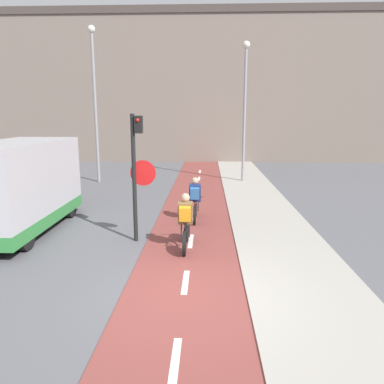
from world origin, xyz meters
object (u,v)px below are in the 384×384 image
cyclist_far (195,200)px  street_lamp_sidewalk (245,98)px  cyclist_near (185,222)px  traffic_light_pole (137,164)px  van (18,188)px  street_lamp_far (94,90)px

cyclist_far → street_lamp_sidewalk: bearing=73.3°
cyclist_near → traffic_light_pole: bearing=155.5°
street_lamp_sidewalk → van: street_lamp_sidewalk is taller
street_lamp_sidewalk → cyclist_far: (-2.19, -7.32, -3.45)m
cyclist_far → van: van is taller
cyclist_near → van: size_ratio=0.34×
street_lamp_sidewalk → cyclist_near: street_lamp_sidewalk is taller
traffic_light_pole → street_lamp_sidewalk: bearing=68.6°
van → traffic_light_pole: bearing=-11.2°
street_lamp_far → cyclist_near: 11.37m
traffic_light_pole → street_lamp_sidewalk: size_ratio=0.50×
street_lamp_far → cyclist_far: street_lamp_far is taller
street_lamp_far → cyclist_far: bearing=-53.7°
cyclist_near → cyclist_far: cyclist_near is taller
street_lamp_far → cyclist_near: street_lamp_far is taller
traffic_light_pole → street_lamp_far: size_ratio=0.45×
traffic_light_pole → van: size_ratio=0.70×
cyclist_far → traffic_light_pole: bearing=-126.3°
cyclist_far → van: 5.23m
traffic_light_pole → street_lamp_far: bearing=112.3°
cyclist_near → van: 5.09m
street_lamp_sidewalk → cyclist_far: street_lamp_sidewalk is taller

